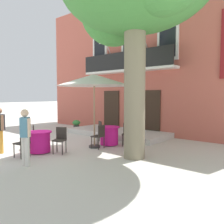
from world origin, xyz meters
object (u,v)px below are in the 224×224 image
at_px(cafe_chair_near_tree_0, 99,135).
at_px(cafe_chair_near_tree_2, 102,130).
at_px(cafe_chair_near_tree_1, 128,133).
at_px(pedestrian_mid_plaza, 25,134).
at_px(cafe_chair_middle_1, 23,142).
at_px(cafe_umbrella, 94,80).
at_px(cafe_chair_middle_0, 36,135).
at_px(ground_planter_left, 76,124).
at_px(cafe_table_near_tree, 109,136).
at_px(cafe_table_middle, 40,142).
at_px(cafe_chair_middle_2, 60,138).

height_order(cafe_chair_near_tree_0, cafe_chair_near_tree_2, same).
distance_m(cafe_chair_near_tree_1, pedestrian_mid_plaza, 4.18).
xyz_separation_m(cafe_chair_middle_1, cafe_umbrella, (0.74, 2.56, 2.08)).
height_order(cafe_chair_middle_1, cafe_umbrella, cafe_umbrella).
height_order(cafe_chair_middle_0, cafe_chair_middle_1, same).
xyz_separation_m(cafe_chair_middle_1, pedestrian_mid_plaza, (0.87, -0.41, 0.40)).
xyz_separation_m(cafe_chair_near_tree_2, ground_planter_left, (-3.50, 1.57, -0.20)).
xyz_separation_m(cafe_umbrella, ground_planter_left, (-4.03, 2.60, -2.28)).
height_order(cafe_table_near_tree, cafe_table_middle, same).
height_order(cafe_table_middle, ground_planter_left, cafe_table_middle).
xyz_separation_m(cafe_chair_near_tree_0, cafe_chair_middle_1, (-1.03, -2.53, 0.00)).
bearing_deg(cafe_umbrella, cafe_chair_near_tree_0, -5.63).
distance_m(cafe_chair_middle_1, pedestrian_mid_plaza, 1.04).
relative_size(cafe_table_near_tree, cafe_chair_near_tree_2, 0.95).
distance_m(cafe_table_middle, ground_planter_left, 5.41).
bearing_deg(cafe_table_near_tree, cafe_chair_middle_0, -128.35).
distance_m(cafe_chair_near_tree_1, cafe_chair_near_tree_2, 1.30).
relative_size(cafe_chair_middle_2, cafe_umbrella, 0.31).
relative_size(cafe_chair_near_tree_2, cafe_chair_middle_2, 1.00).
distance_m(cafe_chair_near_tree_2, cafe_chair_middle_2, 2.44).
xyz_separation_m(cafe_chair_near_tree_2, cafe_table_middle, (-0.41, -2.87, -0.14)).
relative_size(cafe_chair_near_tree_0, cafe_umbrella, 0.31).
bearing_deg(cafe_chair_near_tree_1, cafe_table_middle, -119.86).
bearing_deg(pedestrian_mid_plaza, cafe_chair_middle_1, 154.88).
bearing_deg(ground_planter_left, cafe_chair_near_tree_2, -24.08).
distance_m(cafe_chair_near_tree_0, cafe_umbrella, 2.10).
bearing_deg(ground_planter_left, cafe_chair_middle_2, -47.12).
distance_m(cafe_chair_middle_2, pedestrian_mid_plaza, 1.69).
bearing_deg(cafe_table_middle, cafe_chair_near_tree_2, 81.97).
relative_size(cafe_table_near_tree, cafe_table_middle, 1.00).
xyz_separation_m(cafe_table_near_tree, cafe_chair_middle_0, (-1.78, -2.24, 0.14)).
bearing_deg(cafe_table_near_tree, ground_planter_left, 155.66).
bearing_deg(pedestrian_mid_plaza, ground_planter_left, 126.77).
bearing_deg(cafe_chair_middle_1, cafe_umbrella, 73.93).
height_order(cafe_table_middle, pedestrian_mid_plaza, pedestrian_mid_plaza).
height_order(cafe_chair_near_tree_2, cafe_chair_middle_0, same).
relative_size(cafe_chair_near_tree_2, cafe_chair_middle_1, 1.00).
bearing_deg(cafe_chair_near_tree_2, cafe_chair_near_tree_0, -52.42).
distance_m(cafe_chair_near_tree_1, cafe_chair_middle_0, 3.59).
height_order(cafe_chair_near_tree_0, cafe_chair_middle_2, same).
height_order(cafe_chair_middle_2, cafe_umbrella, cafe_umbrella).
height_order(cafe_chair_middle_1, pedestrian_mid_plaza, pedestrian_mid_plaza).
distance_m(cafe_table_near_tree, ground_planter_left, 4.59).
xyz_separation_m(cafe_chair_near_tree_2, cafe_umbrella, (0.53, -1.04, 2.08)).
relative_size(cafe_table_middle, cafe_chair_middle_2, 0.95).
bearing_deg(pedestrian_mid_plaza, cafe_chair_near_tree_2, 99.34).
height_order(cafe_table_near_tree, cafe_chair_near_tree_1, cafe_chair_near_tree_1).
bearing_deg(cafe_table_middle, cafe_chair_middle_2, 36.14).
xyz_separation_m(cafe_chair_near_tree_0, cafe_chair_near_tree_2, (-0.82, 1.07, 0.00)).
relative_size(cafe_chair_near_tree_0, cafe_chair_middle_0, 1.00).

